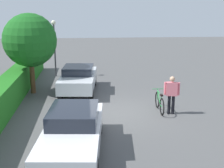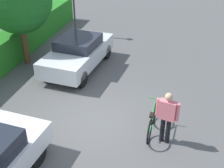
{
  "view_description": "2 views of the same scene",
  "coord_description": "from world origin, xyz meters",
  "px_view_note": "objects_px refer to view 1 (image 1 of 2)",
  "views": [
    {
      "loc": [
        -12.59,
        1.32,
        4.61
      ],
      "look_at": [
        0.16,
        0.29,
        1.24
      ],
      "focal_mm": 49.16,
      "sensor_mm": 36.0,
      "label": 1
    },
    {
      "loc": [
        -7.22,
        -2.42,
        5.83
      ],
      "look_at": [
        0.4,
        -0.42,
        1.23
      ],
      "focal_mm": 47.56,
      "sensor_mm": 36.0,
      "label": 2
    }
  ],
  "objects_px": {
    "parked_car_far": "(78,78)",
    "person_rider": "(172,92)",
    "tree_kerbside": "(30,40)",
    "parked_car_near": "(73,131)",
    "bicycle": "(160,103)",
    "street_lamp": "(54,40)"
  },
  "relations": [
    {
      "from": "parked_car_far",
      "to": "person_rider",
      "type": "xyz_separation_m",
      "value": [
        -3.79,
        -4.04,
        0.24
      ]
    },
    {
      "from": "parked_car_far",
      "to": "tree_kerbside",
      "type": "distance_m",
      "value": 3.16
    },
    {
      "from": "parked_car_near",
      "to": "tree_kerbside",
      "type": "distance_m",
      "value": 7.58
    },
    {
      "from": "bicycle",
      "to": "tree_kerbside",
      "type": "height_order",
      "value": "tree_kerbside"
    },
    {
      "from": "parked_car_near",
      "to": "bicycle",
      "type": "bearing_deg",
      "value": -45.83
    },
    {
      "from": "parked_car_far",
      "to": "bicycle",
      "type": "bearing_deg",
      "value": -133.62
    },
    {
      "from": "bicycle",
      "to": "street_lamp",
      "type": "distance_m",
      "value": 9.07
    },
    {
      "from": "person_rider",
      "to": "street_lamp",
      "type": "xyz_separation_m",
      "value": [
        7.52,
        5.6,
        1.41
      ]
    },
    {
      "from": "parked_car_near",
      "to": "street_lamp",
      "type": "relative_size",
      "value": 1.3
    },
    {
      "from": "bicycle",
      "to": "street_lamp",
      "type": "relative_size",
      "value": 0.48
    },
    {
      "from": "street_lamp",
      "to": "parked_car_far",
      "type": "bearing_deg",
      "value": -157.24
    },
    {
      "from": "parked_car_near",
      "to": "street_lamp",
      "type": "xyz_separation_m",
      "value": [
        10.69,
        1.57,
        1.65
      ]
    },
    {
      "from": "bicycle",
      "to": "person_rider",
      "type": "distance_m",
      "value": 0.78
    },
    {
      "from": "person_rider",
      "to": "tree_kerbside",
      "type": "relative_size",
      "value": 0.4
    },
    {
      "from": "bicycle",
      "to": "person_rider",
      "type": "height_order",
      "value": "person_rider"
    },
    {
      "from": "parked_car_far",
      "to": "street_lamp",
      "type": "xyz_separation_m",
      "value": [
        3.74,
        1.57,
        1.65
      ]
    },
    {
      "from": "parked_car_far",
      "to": "bicycle",
      "type": "height_order",
      "value": "parked_car_far"
    },
    {
      "from": "person_rider",
      "to": "parked_car_far",
      "type": "bearing_deg",
      "value": 46.82
    },
    {
      "from": "parked_car_near",
      "to": "parked_car_far",
      "type": "bearing_deg",
      "value": 0.04
    },
    {
      "from": "bicycle",
      "to": "parked_car_far",
      "type": "bearing_deg",
      "value": 46.38
    },
    {
      "from": "street_lamp",
      "to": "tree_kerbside",
      "type": "bearing_deg",
      "value": 167.69
    },
    {
      "from": "tree_kerbside",
      "to": "person_rider",
      "type": "bearing_deg",
      "value": -120.04
    }
  ]
}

